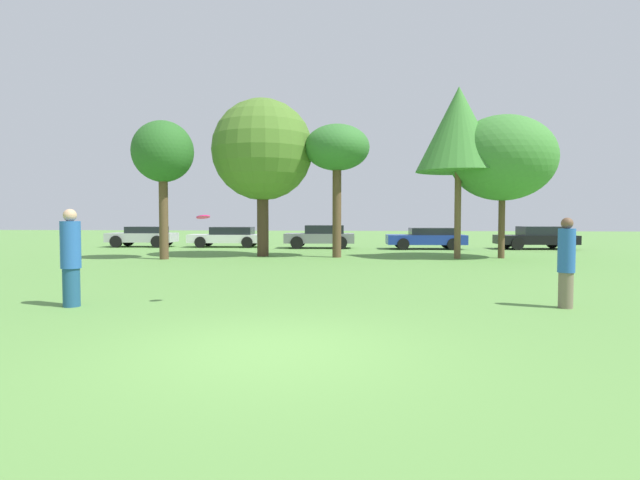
{
  "coord_description": "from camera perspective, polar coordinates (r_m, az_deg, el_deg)",
  "views": [
    {
      "loc": [
        1.28,
        -6.44,
        1.71
      ],
      "look_at": [
        0.28,
        3.86,
        1.26
      ],
      "focal_mm": 28.6,
      "sensor_mm": 36.0,
      "label": 1
    }
  ],
  "objects": [
    {
      "name": "parked_car_white",
      "position": [
        30.14,
        -10.19,
        0.41
      ],
      "size": [
        4.41,
        2.03,
        1.17
      ],
      "rotation": [
        0.0,
        0.0,
        3.19
      ],
      "color": "silver",
      "rests_on": "ground"
    },
    {
      "name": "person_thrower",
      "position": [
        10.89,
        -26.11,
        -1.76
      ],
      "size": [
        0.37,
        0.37,
        1.88
      ],
      "rotation": [
        0.0,
        0.0,
        0.08
      ],
      "color": "navy",
      "rests_on": "ground"
    },
    {
      "name": "tree_1",
      "position": [
        22.94,
        -6.46,
        9.93
      ],
      "size": [
        4.45,
        4.45,
        6.94
      ],
      "color": "#473323",
      "rests_on": "ground"
    },
    {
      "name": "person_catcher",
      "position": [
        10.7,
        25.85,
        -2.25
      ],
      "size": [
        0.31,
        0.31,
        1.72
      ],
      "rotation": [
        0.0,
        0.0,
        -3.06
      ],
      "color": "#726651",
      "rests_on": "ground"
    },
    {
      "name": "parked_car_blue",
      "position": [
        28.38,
        11.88,
        0.26
      ],
      "size": [
        4.3,
        2.06,
        1.16
      ],
      "rotation": [
        0.0,
        0.0,
        3.19
      ],
      "color": "#1E389E",
      "rests_on": "ground"
    },
    {
      "name": "parked_car_silver",
      "position": [
        31.63,
        -19.16,
        0.44
      ],
      "size": [
        3.94,
        2.03,
        1.19
      ],
      "rotation": [
        0.0,
        0.0,
        3.19
      ],
      "color": "#B2B2B7",
      "rests_on": "ground"
    },
    {
      "name": "tree_0",
      "position": [
        22.07,
        -17.18,
        9.25
      ],
      "size": [
        2.5,
        2.5,
        5.67
      ],
      "color": "brown",
      "rests_on": "ground"
    },
    {
      "name": "tree_2",
      "position": [
        22.17,
        1.91,
        10.06
      ],
      "size": [
        2.79,
        2.79,
        5.71
      ],
      "color": "brown",
      "rests_on": "ground"
    },
    {
      "name": "frisbee",
      "position": [
        10.2,
        -12.94,
        2.53
      ],
      "size": [
        0.27,
        0.26,
        0.1
      ],
      "color": "#F21E72"
    },
    {
      "name": "parked_car_grey",
      "position": [
        28.6,
        0.11,
        0.46
      ],
      "size": [
        3.96,
        2.06,
        1.29
      ],
      "rotation": [
        0.0,
        0.0,
        3.19
      ],
      "color": "slate",
      "rests_on": "ground"
    },
    {
      "name": "ground_plane",
      "position": [
        6.79,
        -5.63,
        -12.13
      ],
      "size": [
        120.0,
        120.0,
        0.0
      ],
      "primitive_type": "plane",
      "color": "#5B8E42"
    },
    {
      "name": "tree_3",
      "position": [
        22.37,
        15.26,
        11.83
      ],
      "size": [
        3.52,
        3.52,
        7.15
      ],
      "color": "brown",
      "rests_on": "ground"
    },
    {
      "name": "parked_car_black",
      "position": [
        30.16,
        23.13,
        0.3
      ],
      "size": [
        4.19,
        2.18,
        1.24
      ],
      "rotation": [
        0.0,
        0.0,
        3.19
      ],
      "color": "black",
      "rests_on": "ground"
    },
    {
      "name": "tree_4",
      "position": [
        22.97,
        19.76,
        8.6
      ],
      "size": [
        4.38,
        4.38,
        6.0
      ],
      "color": "brown",
      "rests_on": "ground"
    }
  ]
}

